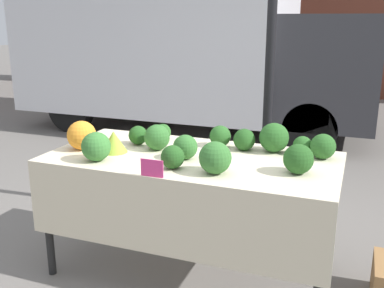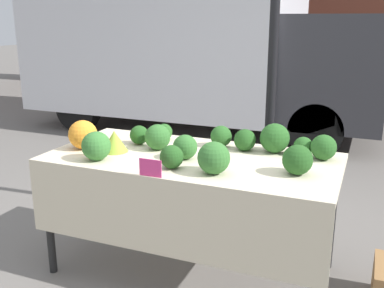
# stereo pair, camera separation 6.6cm
# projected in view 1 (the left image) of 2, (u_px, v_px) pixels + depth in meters

# --- Properties ---
(ground_plane) EXTENTS (40.00, 40.00, 0.00)m
(ground_plane) POSITION_uv_depth(u_px,v_px,m) (192.00, 269.00, 3.01)
(ground_plane) COLOR slate
(tent_pole) EXTENTS (0.07, 0.07, 2.68)m
(tent_pole) POSITION_uv_depth(u_px,v_px,m) (270.00, 58.00, 3.29)
(tent_pole) COLOR black
(tent_pole) RESTS_ON ground_plane
(parked_truck) EXTENTS (5.02, 2.30, 2.20)m
(parked_truck) POSITION_uv_depth(u_px,v_px,m) (189.00, 48.00, 6.70)
(parked_truck) COLOR silver
(parked_truck) RESTS_ON ground_plane
(market_table) EXTENTS (1.80, 0.87, 0.79)m
(market_table) POSITION_uv_depth(u_px,v_px,m) (188.00, 174.00, 2.76)
(market_table) COLOR beige
(market_table) RESTS_ON ground_plane
(orange_cauliflower) EXTENTS (0.19, 0.19, 0.19)m
(orange_cauliflower) POSITION_uv_depth(u_px,v_px,m) (82.00, 135.00, 2.92)
(orange_cauliflower) COLOR orange
(orange_cauliflower) RESTS_ON market_table
(romanesco_head) EXTENTS (0.17, 0.17, 0.14)m
(romanesco_head) POSITION_uv_depth(u_px,v_px,m) (114.00, 142.00, 2.87)
(romanesco_head) COLOR #93B238
(romanesco_head) RESTS_ON market_table
(broccoli_head_0) EXTENTS (0.14, 0.14, 0.14)m
(broccoli_head_0) POSITION_uv_depth(u_px,v_px,m) (173.00, 157.00, 2.55)
(broccoli_head_0) COLOR #23511E
(broccoli_head_0) RESTS_ON market_table
(broccoli_head_1) EXTENTS (0.16, 0.16, 0.16)m
(broccoli_head_1) POSITION_uv_depth(u_px,v_px,m) (323.00, 146.00, 2.73)
(broccoli_head_1) COLOR #285B23
(broccoli_head_1) RESTS_ON market_table
(broccoli_head_2) EXTENTS (0.15, 0.15, 0.15)m
(broccoli_head_2) POSITION_uv_depth(u_px,v_px,m) (185.00, 147.00, 2.72)
(broccoli_head_2) COLOR #336B2D
(broccoli_head_2) RESTS_ON market_table
(broccoli_head_3) EXTENTS (0.18, 0.18, 0.18)m
(broccoli_head_3) POSITION_uv_depth(u_px,v_px,m) (96.00, 147.00, 2.69)
(broccoli_head_3) COLOR #387533
(broccoli_head_3) RESTS_ON market_table
(broccoli_head_4) EXTENTS (0.17, 0.17, 0.17)m
(broccoli_head_4) POSITION_uv_depth(u_px,v_px,m) (157.00, 137.00, 2.91)
(broccoli_head_4) COLOR #336B2D
(broccoli_head_4) RESTS_ON market_table
(broccoli_head_5) EXTENTS (0.13, 0.13, 0.13)m
(broccoli_head_5) POSITION_uv_depth(u_px,v_px,m) (138.00, 135.00, 3.04)
(broccoli_head_5) COLOR #23511E
(broccoli_head_5) RESTS_ON market_table
(broccoli_head_6) EXTENTS (0.19, 0.19, 0.19)m
(broccoli_head_6) POSITION_uv_depth(u_px,v_px,m) (274.00, 138.00, 2.86)
(broccoli_head_6) COLOR #285B23
(broccoli_head_6) RESTS_ON market_table
(broccoli_head_7) EXTENTS (0.12, 0.12, 0.12)m
(broccoli_head_7) POSITION_uv_depth(u_px,v_px,m) (163.00, 132.00, 3.15)
(broccoli_head_7) COLOR #285B23
(broccoli_head_7) RESTS_ON market_table
(broccoli_head_8) EXTENTS (0.12, 0.12, 0.12)m
(broccoli_head_8) POSITION_uv_depth(u_px,v_px,m) (302.00, 146.00, 2.81)
(broccoli_head_8) COLOR #285B23
(broccoli_head_8) RESTS_ON market_table
(broccoli_head_9) EXTENTS (0.18, 0.18, 0.18)m
(broccoli_head_9) POSITION_uv_depth(u_px,v_px,m) (215.00, 158.00, 2.46)
(broccoli_head_9) COLOR #336B2D
(broccoli_head_9) RESTS_ON market_table
(broccoli_head_10) EXTENTS (0.14, 0.14, 0.14)m
(broccoli_head_10) POSITION_uv_depth(u_px,v_px,m) (220.00, 136.00, 2.99)
(broccoli_head_10) COLOR #285B23
(broccoli_head_10) RESTS_ON market_table
(broccoli_head_11) EXTENTS (0.14, 0.14, 0.14)m
(broccoli_head_11) POSITION_uv_depth(u_px,v_px,m) (244.00, 140.00, 2.91)
(broccoli_head_11) COLOR #23511E
(broccoli_head_11) RESTS_ON market_table
(broccoli_head_12) EXTENTS (0.17, 0.17, 0.17)m
(broccoli_head_12) POSITION_uv_depth(u_px,v_px,m) (298.00, 159.00, 2.47)
(broccoli_head_12) COLOR #23511E
(broccoli_head_12) RESTS_ON market_table
(price_sign) EXTENTS (0.13, 0.01, 0.10)m
(price_sign) POSITION_uv_depth(u_px,v_px,m) (152.00, 168.00, 2.43)
(price_sign) COLOR #E53D84
(price_sign) RESTS_ON market_table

